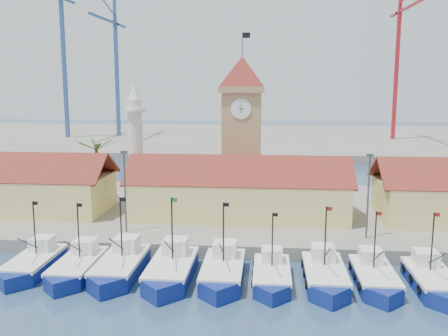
# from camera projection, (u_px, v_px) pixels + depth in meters

# --- Properties ---
(ground) EXTENTS (400.00, 400.00, 0.00)m
(ground) POSITION_uv_depth(u_px,v_px,m) (225.00, 293.00, 42.58)
(ground) COLOR navy
(ground) RESTS_ON ground
(quay) EXTENTS (140.00, 32.00, 1.50)m
(quay) POSITION_uv_depth(u_px,v_px,m) (241.00, 213.00, 66.02)
(quay) COLOR gray
(quay) RESTS_ON ground
(terminal) EXTENTS (240.00, 80.00, 2.00)m
(terminal) POSITION_uv_depth(u_px,v_px,m) (256.00, 139.00, 150.43)
(terminal) COLOR gray
(terminal) RESTS_ON ground
(boat_0) EXTENTS (3.45, 9.44, 7.14)m
(boat_0) POSITION_uv_depth(u_px,v_px,m) (33.00, 265.00, 47.05)
(boat_0) COLOR navy
(boat_0) RESTS_ON ground
(boat_1) EXTENTS (3.46, 9.48, 7.17)m
(boat_1) POSITION_uv_depth(u_px,v_px,m) (77.00, 269.00, 46.19)
(boat_1) COLOR navy
(boat_1) RESTS_ON ground
(boat_2) EXTENTS (3.74, 10.25, 7.75)m
(boat_2) POSITION_uv_depth(u_px,v_px,m) (120.00, 268.00, 46.11)
(boat_2) COLOR navy
(boat_2) RESTS_ON ground
(boat_3) EXTENTS (3.83, 10.49, 7.94)m
(boat_3) POSITION_uv_depth(u_px,v_px,m) (171.00, 272.00, 45.25)
(boat_3) COLOR navy
(boat_3) RESTS_ON ground
(boat_4) EXTENTS (3.64, 9.97, 7.54)m
(boat_4) POSITION_uv_depth(u_px,v_px,m) (223.00, 273.00, 44.92)
(boat_4) COLOR navy
(boat_4) RESTS_ON ground
(boat_5) EXTENTS (3.26, 8.92, 6.75)m
(boat_5) POSITION_uv_depth(u_px,v_px,m) (272.00, 277.00, 44.30)
(boat_5) COLOR navy
(boat_5) RESTS_ON ground
(boat_6) EXTENTS (3.56, 9.75, 7.38)m
(boat_6) POSITION_uv_depth(u_px,v_px,m) (325.00, 277.00, 44.09)
(boat_6) COLOR navy
(boat_6) RESTS_ON ground
(boat_7) EXTENTS (3.39, 9.28, 7.02)m
(boat_7) POSITION_uv_depth(u_px,v_px,m) (375.00, 279.00, 43.76)
(boat_7) COLOR navy
(boat_7) RESTS_ON ground
(boat_8) EXTENTS (3.43, 9.39, 7.11)m
(boat_8) POSITION_uv_depth(u_px,v_px,m) (433.00, 282.00, 43.07)
(boat_8) COLOR navy
(boat_8) RESTS_ON ground
(hall_center) EXTENTS (27.04, 10.13, 7.61)m
(hall_center) POSITION_uv_depth(u_px,v_px,m) (239.00, 196.00, 61.55)
(hall_center) COLOR #E9D380
(hall_center) RESTS_ON quay
(clock_tower) EXTENTS (5.80, 5.80, 22.70)m
(clock_tower) POSITION_uv_depth(u_px,v_px,m) (242.00, 127.00, 66.10)
(clock_tower) COLOR tan
(clock_tower) RESTS_ON quay
(minaret) EXTENTS (3.00, 3.00, 16.30)m
(minaret) POSITION_uv_depth(u_px,v_px,m) (136.00, 141.00, 69.74)
(minaret) COLOR silver
(minaret) RESTS_ON quay
(palm_tree) EXTENTS (5.60, 5.03, 8.39)m
(palm_tree) POSITION_uv_depth(u_px,v_px,m) (97.00, 167.00, 68.80)
(palm_tree) COLOR brown
(palm_tree) RESTS_ON quay
(lamp_posts) EXTENTS (80.70, 0.25, 9.03)m
(lamp_posts) POSITION_uv_depth(u_px,v_px,m) (239.00, 190.00, 53.23)
(lamp_posts) COLOR #3F3F44
(lamp_posts) RESTS_ON quay
(crane_blue_far) EXTENTS (1.00, 32.81, 47.57)m
(crane_blue_far) POSITION_uv_depth(u_px,v_px,m) (61.00, 45.00, 141.53)
(crane_blue_far) COLOR #2D4A89
(crane_blue_far) RESTS_ON terminal
(crane_blue_near) EXTENTS (1.00, 31.51, 41.12)m
(crane_blue_near) POSITION_uv_depth(u_px,v_px,m) (115.00, 59.00, 146.87)
(crane_blue_near) COLOR #2D4A89
(crane_blue_near) RESTS_ON terminal
(crane_red_right) EXTENTS (1.00, 35.80, 42.97)m
(crane_red_right) POSITION_uv_depth(u_px,v_px,m) (399.00, 52.00, 136.12)
(crane_red_right) COLOR #AA1A21
(crane_red_right) RESTS_ON terminal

